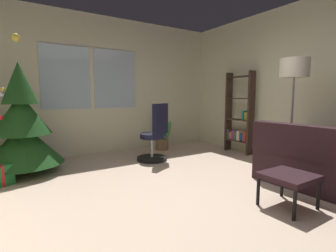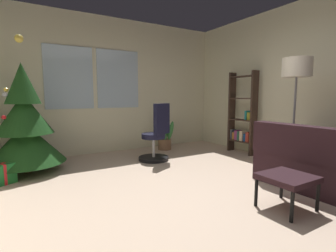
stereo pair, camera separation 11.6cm
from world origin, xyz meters
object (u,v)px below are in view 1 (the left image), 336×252
potted_plant (162,138)px  office_chair (155,139)px  bookshelf (239,118)px  footstool (289,178)px  floor_lamp (294,74)px  holiday_tree (22,128)px

potted_plant → office_chair: bearing=-129.3°
office_chair → bookshelf: (1.84, -0.36, 0.32)m
office_chair → potted_plant: (0.60, 0.74, -0.15)m
bookshelf → potted_plant: size_ratio=2.49×
footstool → potted_plant: potted_plant is taller
footstool → bookshelf: 2.68m
floor_lamp → footstool: bearing=-148.9°
bookshelf → floor_lamp: (-0.43, -1.41, 0.79)m
footstool → potted_plant: size_ratio=0.74×
footstool → office_chair: 2.49m
potted_plant → footstool: bearing=-96.4°
footstool → holiday_tree: holiday_tree is taller
footstool → bookshelf: size_ratio=0.30×
holiday_tree → office_chair: (2.08, -0.39, -0.30)m
bookshelf → office_chair: bearing=168.9°
footstool → office_chair: (-0.24, 2.47, 0.09)m
holiday_tree → footstool: bearing=-51.0°
holiday_tree → bookshelf: holiday_tree is taller
bookshelf → floor_lamp: size_ratio=0.96×
bookshelf → floor_lamp: 1.67m
holiday_tree → potted_plant: bearing=7.4°
footstool → bookshelf: (1.60, 2.11, 0.41)m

